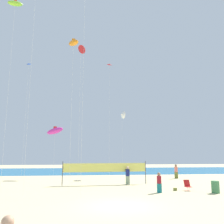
{
  "coord_description": "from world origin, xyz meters",
  "views": [
    {
      "loc": [
        -2.18,
        -15.01,
        3.09
      ],
      "look_at": [
        0.22,
        6.41,
        6.97
      ],
      "focal_mm": 37.9,
      "sensor_mm": 36.0,
      "label": 1
    }
  ],
  "objects_px": {
    "kite_magenta_inflatable": "(55,131)",
    "kite_red_delta": "(81,50)",
    "beachgoer_navy_shirt": "(128,175)",
    "kite_orange_inflatable": "(73,43)",
    "beachgoer_maroon_shirt": "(159,182)",
    "volleyball_net": "(105,168)",
    "beachgoer_coral_shirt": "(176,171)",
    "beach_handbag": "(175,189)",
    "folding_beach_chair": "(188,185)",
    "kite_white_delta": "(122,115)",
    "trash_barrel": "(215,187)",
    "kite_blue_diamond": "(28,67)",
    "kite_lime_inflatable": "(15,4)",
    "kite_red_diamond": "(109,66)"
  },
  "relations": [
    {
      "from": "kite_blue_diamond",
      "to": "kite_lime_inflatable",
      "type": "xyz_separation_m",
      "value": [
        0.51,
        -8.65,
        3.28
      ]
    },
    {
      "from": "beachgoer_maroon_shirt",
      "to": "kite_white_delta",
      "type": "bearing_deg",
      "value": 158.17
    },
    {
      "from": "beachgoer_navy_shirt",
      "to": "kite_magenta_inflatable",
      "type": "distance_m",
      "value": 13.04
    },
    {
      "from": "folding_beach_chair",
      "to": "volleyball_net",
      "type": "bearing_deg",
      "value": 131.92
    },
    {
      "from": "beachgoer_navy_shirt",
      "to": "kite_red_delta",
      "type": "relative_size",
      "value": 0.12
    },
    {
      "from": "kite_red_delta",
      "to": "kite_blue_diamond",
      "type": "xyz_separation_m",
      "value": [
        -6.91,
        4.65,
        -0.63
      ]
    },
    {
      "from": "kite_magenta_inflatable",
      "to": "kite_lime_inflatable",
      "type": "bearing_deg",
      "value": -103.84
    },
    {
      "from": "volleyball_net",
      "to": "kite_orange_inflatable",
      "type": "bearing_deg",
      "value": -121.26
    },
    {
      "from": "beachgoer_maroon_shirt",
      "to": "beach_handbag",
      "type": "relative_size",
      "value": 5.63
    },
    {
      "from": "beachgoer_navy_shirt",
      "to": "beach_handbag",
      "type": "height_order",
      "value": "beachgoer_navy_shirt"
    },
    {
      "from": "kite_red_diamond",
      "to": "kite_blue_diamond",
      "type": "height_order",
      "value": "kite_red_diamond"
    },
    {
      "from": "kite_magenta_inflatable",
      "to": "kite_white_delta",
      "type": "relative_size",
      "value": 0.74
    },
    {
      "from": "trash_barrel",
      "to": "beach_handbag",
      "type": "relative_size",
      "value": 3.35
    },
    {
      "from": "beachgoer_navy_shirt",
      "to": "kite_red_delta",
      "type": "distance_m",
      "value": 14.95
    },
    {
      "from": "beachgoer_navy_shirt",
      "to": "folding_beach_chair",
      "type": "relative_size",
      "value": 2.08
    },
    {
      "from": "beachgoer_navy_shirt",
      "to": "beachgoer_coral_shirt",
      "type": "relative_size",
      "value": 1.02
    },
    {
      "from": "trash_barrel",
      "to": "kite_red_delta",
      "type": "height_order",
      "value": "kite_red_delta"
    },
    {
      "from": "kite_red_delta",
      "to": "kite_lime_inflatable",
      "type": "height_order",
      "value": "kite_lime_inflatable"
    },
    {
      "from": "volleyball_net",
      "to": "kite_orange_inflatable",
      "type": "xyz_separation_m",
      "value": [
        -3.39,
        -5.58,
        11.28
      ]
    },
    {
      "from": "beachgoer_coral_shirt",
      "to": "kite_white_delta",
      "type": "xyz_separation_m",
      "value": [
        -6.65,
        3.31,
        7.91
      ]
    },
    {
      "from": "kite_lime_inflatable",
      "to": "kite_white_delta",
      "type": "height_order",
      "value": "kite_lime_inflatable"
    },
    {
      "from": "beachgoer_navy_shirt",
      "to": "volleyball_net",
      "type": "height_order",
      "value": "volleyball_net"
    },
    {
      "from": "volleyball_net",
      "to": "kite_white_delta",
      "type": "distance_m",
      "value": 11.68
    },
    {
      "from": "beachgoer_navy_shirt",
      "to": "beachgoer_maroon_shirt",
      "type": "xyz_separation_m",
      "value": [
        1.61,
        -5.79,
        -0.12
      ]
    },
    {
      "from": "beachgoer_coral_shirt",
      "to": "beachgoer_maroon_shirt",
      "type": "distance_m",
      "value": 12.59
    },
    {
      "from": "trash_barrel",
      "to": "kite_blue_diamond",
      "type": "xyz_separation_m",
      "value": [
        -18.25,
        11.49,
        13.86
      ]
    },
    {
      "from": "kite_orange_inflatable",
      "to": "kite_red_diamond",
      "type": "relative_size",
      "value": 0.86
    },
    {
      "from": "beachgoer_maroon_shirt",
      "to": "kite_orange_inflatable",
      "type": "distance_m",
      "value": 14.13
    },
    {
      "from": "kite_magenta_inflatable",
      "to": "kite_red_delta",
      "type": "height_order",
      "value": "kite_red_delta"
    },
    {
      "from": "kite_lime_inflatable",
      "to": "kite_red_diamond",
      "type": "bearing_deg",
      "value": 41.4
    },
    {
      "from": "kite_orange_inflatable",
      "to": "beachgoer_maroon_shirt",
      "type": "bearing_deg",
      "value": -2.26
    },
    {
      "from": "volleyball_net",
      "to": "kite_blue_diamond",
      "type": "bearing_deg",
      "value": 153.3
    },
    {
      "from": "beachgoer_coral_shirt",
      "to": "volleyball_net",
      "type": "bearing_deg",
      "value": -31.79
    },
    {
      "from": "beachgoer_coral_shirt",
      "to": "kite_white_delta",
      "type": "height_order",
      "value": "kite_white_delta"
    },
    {
      "from": "trash_barrel",
      "to": "beach_handbag",
      "type": "distance_m",
      "value": 3.25
    },
    {
      "from": "kite_lime_inflatable",
      "to": "beachgoer_coral_shirt",
      "type": "bearing_deg",
      "value": 25.3
    },
    {
      "from": "beachgoer_coral_shirt",
      "to": "kite_lime_inflatable",
      "type": "xyz_separation_m",
      "value": [
        -19.08,
        -9.02,
        16.65
      ]
    },
    {
      "from": "beach_handbag",
      "to": "kite_lime_inflatable",
      "type": "relative_size",
      "value": 0.02
    },
    {
      "from": "kite_magenta_inflatable",
      "to": "kite_lime_inflatable",
      "type": "relative_size",
      "value": 0.39
    },
    {
      "from": "volleyball_net",
      "to": "kite_orange_inflatable",
      "type": "height_order",
      "value": "kite_orange_inflatable"
    },
    {
      "from": "kite_lime_inflatable",
      "to": "kite_white_delta",
      "type": "distance_m",
      "value": 19.57
    },
    {
      "from": "beach_handbag",
      "to": "kite_magenta_inflatable",
      "type": "bearing_deg",
      "value": 133.13
    },
    {
      "from": "beach_handbag",
      "to": "beachgoer_coral_shirt",
      "type": "bearing_deg",
      "value": 68.01
    },
    {
      "from": "kite_white_delta",
      "to": "beach_handbag",
      "type": "bearing_deg",
      "value": -79.47
    },
    {
      "from": "folding_beach_chair",
      "to": "kite_blue_diamond",
      "type": "distance_m",
      "value": 23.77
    },
    {
      "from": "kite_orange_inflatable",
      "to": "kite_red_delta",
      "type": "height_order",
      "value": "kite_red_delta"
    },
    {
      "from": "kite_magenta_inflatable",
      "to": "kite_red_diamond",
      "type": "height_order",
      "value": "kite_red_diamond"
    },
    {
      "from": "beachgoer_coral_shirt",
      "to": "kite_blue_diamond",
      "type": "height_order",
      "value": "kite_blue_diamond"
    },
    {
      "from": "beachgoer_maroon_shirt",
      "to": "kite_white_delta",
      "type": "height_order",
      "value": "kite_white_delta"
    },
    {
      "from": "beach_handbag",
      "to": "kite_red_delta",
      "type": "relative_size",
      "value": 0.02
    }
  ]
}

